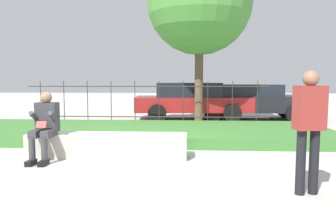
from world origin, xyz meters
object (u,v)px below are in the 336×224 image
(stone_bench, at_px, (107,147))
(tree_behind_fence, at_px, (200,2))
(car_parked_right, at_px, (250,100))
(person_passerby, at_px, (309,122))
(person_seated_reader, at_px, (45,123))
(car_parked_center, at_px, (191,100))

(stone_bench, xyz_separation_m, tree_behind_fence, (1.90, 4.83, 3.76))
(car_parked_right, xyz_separation_m, person_passerby, (-0.81, -8.11, 0.23))
(person_seated_reader, relative_size, car_parked_right, 0.27)
(car_parked_center, relative_size, car_parked_right, 0.93)
(stone_bench, distance_m, person_passerby, 3.64)
(person_seated_reader, height_order, tree_behind_fence, tree_behind_fence)
(car_parked_center, bearing_deg, stone_bench, -109.34)
(car_parked_right, relative_size, person_passerby, 2.91)
(car_parked_right, bearing_deg, car_parked_center, -170.35)
(person_seated_reader, distance_m, car_parked_center, 6.94)
(person_passerby, bearing_deg, car_parked_right, 73.71)
(car_parked_center, xyz_separation_m, car_parked_right, (2.18, 0.18, -0.02))
(car_parked_center, height_order, car_parked_right, car_parked_center)
(car_parked_center, distance_m, tree_behind_fence, 3.48)
(car_parked_center, bearing_deg, car_parked_right, 0.78)
(person_seated_reader, bearing_deg, stone_bench, 15.43)
(car_parked_center, xyz_separation_m, tree_behind_fence, (0.23, -1.26, 3.24))
(person_seated_reader, xyz_separation_m, tree_behind_fence, (2.97, 5.12, 3.28))
(car_parked_right, bearing_deg, stone_bench, -116.70)
(car_parked_center, xyz_separation_m, person_passerby, (1.38, -7.93, 0.21))
(person_passerby, bearing_deg, person_seated_reader, 148.74)
(stone_bench, distance_m, car_parked_center, 6.33)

